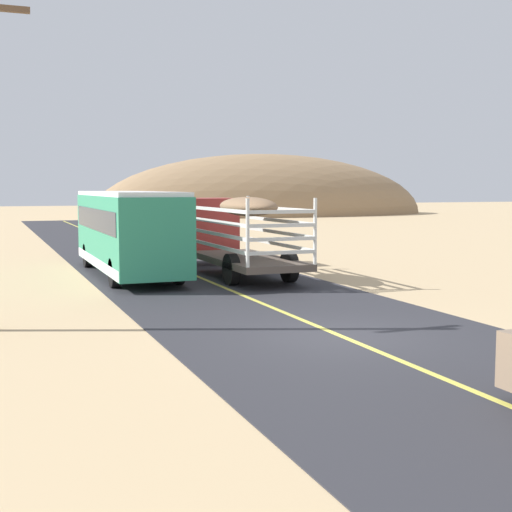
{
  "coord_description": "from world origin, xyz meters",
  "views": [
    {
      "loc": [
        -7.47,
        -13.97,
        3.38
      ],
      "look_at": [
        0.0,
        5.2,
        1.36
      ],
      "focal_mm": 49.08,
      "sensor_mm": 36.0,
      "label": 1
    }
  ],
  "objects": [
    {
      "name": "car_far",
      "position": [
        1.88,
        24.78,
        0.69
      ],
      "size": [
        1.8,
        4.4,
        1.46
      ],
      "color": "#B2261E",
      "rests_on": "road_surface"
    },
    {
      "name": "bus",
      "position": [
        -2.33,
        12.73,
        1.75
      ],
      "size": [
        2.54,
        10.0,
        3.21
      ],
      "color": "#2D8C66",
      "rests_on": "road_surface"
    },
    {
      "name": "road_centre_line",
      "position": [
        0.0,
        0.0,
        0.02
      ],
      "size": [
        0.16,
        117.6,
        0.0
      ],
      "primitive_type": "cube",
      "color": "#D8CC4C",
      "rests_on": "road_surface"
    },
    {
      "name": "livestock_truck",
      "position": [
        1.51,
        13.14,
        1.79
      ],
      "size": [
        2.53,
        9.7,
        3.02
      ],
      "color": "#B2332D",
      "rests_on": "road_surface"
    },
    {
      "name": "road_surface",
      "position": [
        0.0,
        0.0,
        0.01
      ],
      "size": [
        8.0,
        120.0,
        0.02
      ],
      "primitive_type": "cube",
      "color": "#2D2D33",
      "rests_on": "ground"
    },
    {
      "name": "distant_hill",
      "position": [
        25.34,
        66.8,
        0.0
      ],
      "size": [
        43.12,
        18.52,
        15.03
      ],
      "primitive_type": "ellipsoid",
      "color": "#957553",
      "rests_on": "ground"
    },
    {
      "name": "ground_plane",
      "position": [
        0.0,
        0.0,
        0.0
      ],
      "size": [
        240.0,
        240.0,
        0.0
      ],
      "primitive_type": "plane",
      "color": "tan"
    }
  ]
}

